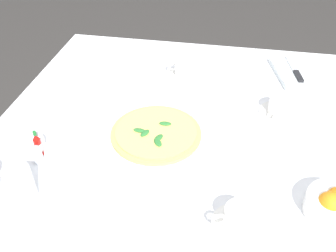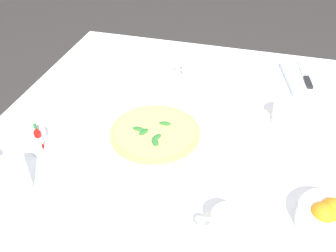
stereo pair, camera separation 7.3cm
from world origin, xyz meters
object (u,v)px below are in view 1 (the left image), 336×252
pepper_shaker (37,155)px  pizza (156,133)px  coffee_cup_back_corner (240,220)px  hot_sauce_bottle (38,145)px  salt_shaker (40,141)px  pizza_plate (156,136)px  water_glass_near_right (21,187)px  coffee_cup_far_right (185,70)px  dinner_knife (295,69)px  coffee_cup_left_edge (74,82)px  napkin_folded (294,73)px  coffee_cup_center_back (280,107)px

pepper_shaker → pizza: bearing=-63.3°
coffee_cup_back_corner → hot_sauce_bottle: (0.15, 0.56, 0.01)m
pizza → salt_shaker: bearing=106.4°
pizza_plate → hot_sauce_bottle: size_ratio=3.98×
coffee_cup_back_corner → salt_shaker: bearing=72.8°
hot_sauce_bottle → coffee_cup_back_corner: bearing=-104.9°
water_glass_near_right → coffee_cup_far_right: bearing=-24.6°
water_glass_near_right → pepper_shaker: (0.13, 0.03, -0.02)m
pizza_plate → dinner_knife: bearing=-43.4°
coffee_cup_back_corner → dinner_knife: size_ratio=0.67×
pizza → coffee_cup_left_edge: size_ratio=2.00×
hot_sauce_bottle → pepper_shaker: (-0.03, -0.01, -0.01)m
pizza_plate → dinner_knife: dinner_knife is taller
coffee_cup_left_edge → napkin_folded: bearing=-73.1°
coffee_cup_far_right → hot_sauce_bottle: bearing=145.9°
pizza → coffee_cup_center_back: coffee_cup_center_back is taller
pizza_plate → coffee_cup_center_back: size_ratio=2.54×
pizza_plate → salt_shaker: salt_shaker is taller
pepper_shaker → coffee_cup_back_corner: bearing=-102.3°
coffee_cup_back_corner → salt_shaker: coffee_cup_back_corner is taller
coffee_cup_back_corner → dinner_knife: coffee_cup_back_corner is taller
coffee_cup_back_corner → pizza: bearing=42.7°
pizza → salt_shaker: (-0.09, 0.32, 0.00)m
coffee_cup_back_corner → water_glass_near_right: size_ratio=1.27×
hot_sauce_bottle → salt_shaker: size_ratio=1.48×
coffee_cup_center_back → salt_shaker: 0.74m
coffee_cup_back_corner → dinner_knife: (0.73, -0.18, -0.00)m
pizza → pepper_shaker: 0.33m
coffee_cup_far_right → water_glass_near_right: bearing=155.4°
pizza_plate → coffee_cup_back_corner: size_ratio=2.54×
coffee_cup_far_right → coffee_cup_left_edge: (-0.16, 0.37, 0.00)m
salt_shaker → coffee_cup_back_corner: bearing=-107.2°
coffee_cup_center_back → salt_shaker: (-0.29, 0.68, -0.00)m
coffee_cup_center_back → napkin_folded: (0.26, -0.07, -0.02)m
pizza_plate → napkin_folded: size_ratio=1.35×
hot_sauce_bottle → pizza_plate: bearing=-68.4°
coffee_cup_far_right → hot_sauce_bottle: 0.60m
coffee_cup_far_right → salt_shaker: 0.59m
napkin_folded → salt_shaker: 0.93m
coffee_cup_center_back → napkin_folded: size_ratio=0.53×
hot_sauce_bottle → pizza: bearing=-68.4°
salt_shaker → coffee_cup_center_back: bearing=-67.0°
napkin_folded → hot_sauce_bottle: (-0.58, 0.74, 0.02)m
hot_sauce_bottle → dinner_knife: bearing=-52.0°
water_glass_near_right → hot_sauce_bottle: bearing=13.1°
coffee_cup_far_right → coffee_cup_center_back: bearing=-118.4°
dinner_knife → salt_shaker: 0.93m
pizza → coffee_cup_left_edge: coffee_cup_left_edge is taller
dinner_knife → napkin_folded: bearing=180.0°
coffee_cup_back_corner → dinner_knife: bearing=-14.2°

